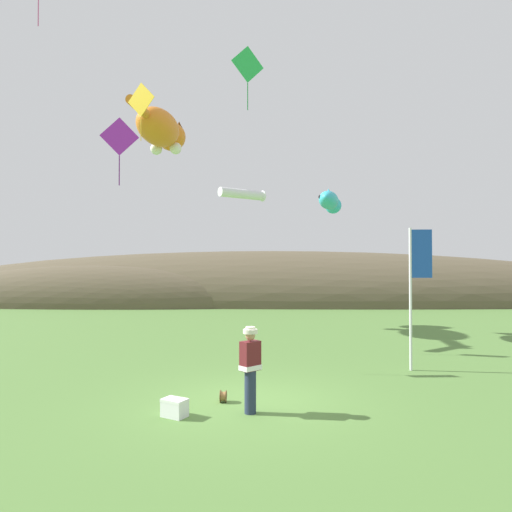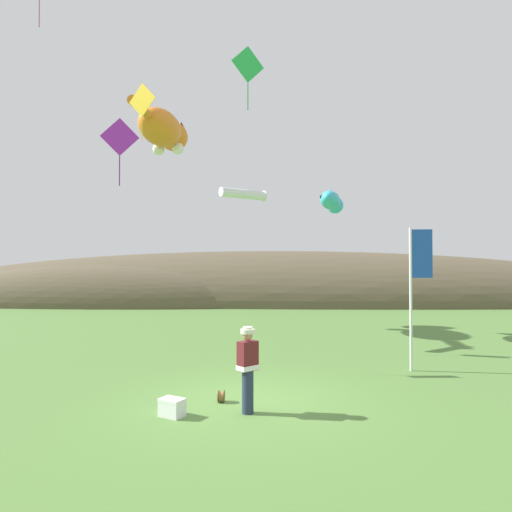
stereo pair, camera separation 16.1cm
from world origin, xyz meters
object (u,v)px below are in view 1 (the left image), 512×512
festival_banner_pole (416,277)px  kite_tube_streamer (243,194)px  kite_diamond_violet (119,137)px  kite_diamond_green (248,65)px  festival_attendant (250,367)px  picnic_cooler (175,408)px  kite_fish_windsock (330,201)px  kite_diamond_gold (141,100)px  kite_spool (223,396)px  kite_giant_cat (161,131)px

festival_banner_pole → kite_tube_streamer: kite_tube_streamer is taller
kite_diamond_violet → kite_diamond_green: bearing=19.1°
festival_attendant → picnic_cooler: size_ratio=3.04×
festival_attendant → picnic_cooler: bearing=-169.7°
kite_fish_windsock → kite_tube_streamer: 4.37m
festival_banner_pole → kite_diamond_green: bearing=165.0°
picnic_cooler → kite_diamond_gold: (-2.93, 7.39, 8.95)m
kite_diamond_violet → kite_diamond_green: (3.77, 1.31, 2.69)m
festival_attendant → kite_diamond_green: kite_diamond_green is taller
picnic_cooler → kite_fish_windsock: size_ratio=0.20×
festival_attendant → kite_spool: festival_attendant is taller
festival_attendant → kite_diamond_violet: 8.27m
kite_fish_windsock → picnic_cooler: bearing=-112.1°
picnic_cooler → kite_diamond_gold: 11.97m
kite_giant_cat → kite_spool: bearing=-69.4°
kite_spool → kite_giant_cat: kite_giant_cat is taller
picnic_cooler → festival_banner_pole: bearing=34.9°
festival_banner_pole → kite_fish_windsock: bearing=104.6°
kite_giant_cat → kite_diamond_green: size_ratio=3.05×
kite_spool → festival_banner_pole: (5.22, 3.26, 2.57)m
kite_diamond_violet → kite_spool: bearing=-43.0°
festival_banner_pole → kite_giant_cat: bearing=138.7°
picnic_cooler → kite_tube_streamer: (0.77, 8.33, 5.59)m
festival_banner_pole → kite_diamond_gold: bearing=160.8°
kite_spool → festival_banner_pole: festival_banner_pole is taller
picnic_cooler → kite_fish_windsock: bearing=67.9°
festival_attendant → kite_giant_cat: size_ratio=0.28×
kite_diamond_violet → picnic_cooler: bearing=-58.2°
kite_giant_cat → kite_diamond_gold: (0.59, -5.32, -0.44)m
kite_giant_cat → kite_diamond_gold: 5.37m
kite_spool → festival_banner_pole: bearing=31.9°
kite_giant_cat → kite_diamond_green: (4.65, -7.12, -0.01)m
festival_banner_pole → kite_diamond_green: (-4.97, 1.33, 6.87)m
kite_fish_windsock → kite_diamond_violet: size_ratio=1.44×
festival_attendant → kite_diamond_green: 10.12m
kite_fish_windsock → kite_tube_streamer: size_ratio=1.62×
kite_diamond_violet → festival_banner_pole: bearing=-0.1°
picnic_cooler → festival_banner_pole: 7.85m
festival_attendant → kite_tube_streamer: size_ratio=0.98×
kite_diamond_gold → kite_diamond_green: kite_diamond_green is taller
kite_tube_streamer → kite_fish_windsock: bearing=34.2°
festival_attendant → kite_giant_cat: kite_giant_cat is taller
festival_banner_pole → kite_diamond_green: 8.58m
festival_attendant → kite_diamond_gold: size_ratio=0.82×
kite_giant_cat → kite_fish_windsock: kite_giant_cat is taller
kite_fish_windsock → kite_diamond_gold: size_ratio=1.36×
picnic_cooler → festival_banner_pole: (6.09, 4.26, 2.52)m
festival_banner_pole → kite_tube_streamer: 7.37m
kite_giant_cat → kite_diamond_violet: bearing=-84.1°
picnic_cooler → kite_diamond_gold: size_ratio=0.27×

